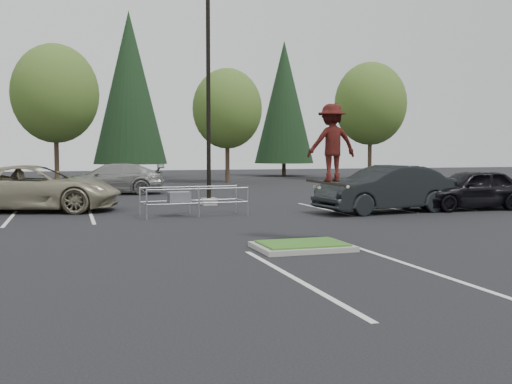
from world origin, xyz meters
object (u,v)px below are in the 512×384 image
object	(u,v)px
decid_c	(227,111)
decid_b	(55,97)
conif_c	(284,102)
decid_d	(370,106)
light_pole	(208,98)
skateboarder	(332,144)
car_far_silver	(112,179)
cart_corral	(183,198)
car_r_charc	(385,189)
conif_b	(130,88)
car_r_black	(471,189)
car_l_tan	(35,188)

from	to	relation	value
decid_c	decid_b	bearing A→B (deg)	176.66
decid_b	decid_c	xyz separation A→B (m)	(12.00, -0.70, -0.79)
decid_c	conif_c	world-z (taller)	conif_c
decid_b	decid_d	distance (m)	24.00
light_pole	decid_d	world-z (taller)	light_pole
skateboarder	car_far_silver	bearing A→B (deg)	-76.29
cart_corral	skateboarder	world-z (taller)	skateboarder
light_pole	decid_d	size ratio (longest dim) A/B	1.07
light_pole	decid_b	bearing A→B (deg)	109.35
decid_c	cart_corral	bearing A→B (deg)	-108.64
light_pole	car_r_charc	bearing A→B (deg)	-41.37
decid_d	conif_b	size ratio (longest dim) A/B	0.65
car_r_charc	car_r_black	distance (m)	3.82
car_r_charc	car_l_tan	bearing A→B (deg)	-116.54
decid_c	conif_b	bearing A→B (deg)	119.32
light_pole	cart_corral	world-z (taller)	light_pole
decid_c	conif_c	distance (m)	12.65
light_pole	car_far_silver	world-z (taller)	light_pole
conif_b	car_r_black	bearing A→B (deg)	-73.38
conif_b	car_r_charc	world-z (taller)	conif_b
decid_b	cart_corral	distance (m)	23.65
cart_corral	conif_c	bearing A→B (deg)	60.30
conif_b	cart_corral	world-z (taller)	conif_b
decid_d	conif_c	distance (m)	10.04
decid_d	skateboarder	distance (m)	33.97
cart_corral	decid_c	bearing A→B (deg)	67.67
decid_d	conif_c	xyz separation A→B (m)	(-3.99, 9.17, 0.94)
car_r_black	decid_b	bearing A→B (deg)	-143.61
car_l_tan	conif_c	bearing A→B (deg)	-20.97
decid_c	car_far_silver	bearing A→B (deg)	-132.59
decid_c	conif_c	size ratio (longest dim) A/B	0.67
decid_d	decid_c	bearing A→B (deg)	-177.61
decid_b	conif_c	distance (m)	21.94
decid_b	conif_c	world-z (taller)	conif_c
car_l_tan	car_r_black	distance (m)	17.10
decid_b	car_far_silver	xyz separation A→B (m)	(2.98, -10.51, -5.21)
conif_b	car_l_tan	bearing A→B (deg)	-102.63
car_l_tan	car_r_charc	distance (m)	13.45
decid_d	car_r_black	size ratio (longest dim) A/B	1.98
conif_c	light_pole	bearing A→B (deg)	-116.15
conif_b	cart_corral	size ratio (longest dim) A/B	3.84
cart_corral	car_r_charc	world-z (taller)	car_r_charc
conif_b	decid_c	bearing A→B (deg)	-60.68
decid_d	car_l_tan	bearing A→B (deg)	-142.44
decid_c	conif_b	size ratio (longest dim) A/B	0.58
light_pole	decid_d	bearing A→B (deg)	46.35
decid_c	car_l_tan	size ratio (longest dim) A/B	1.31
decid_c	car_r_charc	xyz separation A→B (m)	(0.19, -22.83, -4.36)
cart_corral	skateboarder	xyz separation A→B (m)	(2.58, -6.97, 1.85)
decid_c	conif_b	world-z (taller)	conif_b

